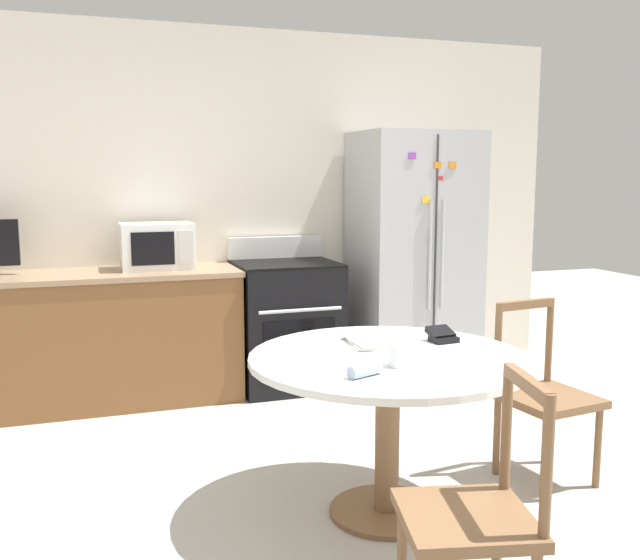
# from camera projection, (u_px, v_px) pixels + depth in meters

# --- Properties ---
(ground_plane) EXTENTS (14.00, 14.00, 0.00)m
(ground_plane) POSITION_uv_depth(u_px,v_px,m) (377.00, 537.00, 3.06)
(ground_plane) COLOR #B2ADA3
(back_wall) EXTENTS (5.20, 0.10, 2.60)m
(back_wall) POSITION_uv_depth(u_px,v_px,m) (238.00, 207.00, 5.35)
(back_wall) COLOR silver
(back_wall) RESTS_ON ground_plane
(kitchen_counter) EXTENTS (2.11, 0.64, 0.90)m
(kitchen_counter) POSITION_uv_depth(u_px,v_px,m) (81.00, 340.00, 4.76)
(kitchen_counter) COLOR brown
(kitchen_counter) RESTS_ON ground_plane
(refrigerator) EXTENTS (0.86, 0.73, 1.86)m
(refrigerator) POSITION_uv_depth(u_px,v_px,m) (413.00, 256.00, 5.42)
(refrigerator) COLOR #B2B5BA
(refrigerator) RESTS_ON ground_plane
(oven_range) EXTENTS (0.72, 0.68, 1.08)m
(oven_range) POSITION_uv_depth(u_px,v_px,m) (286.00, 323.00, 5.19)
(oven_range) COLOR black
(oven_range) RESTS_ON ground_plane
(microwave) EXTENTS (0.49, 0.35, 0.31)m
(microwave) POSITION_uv_depth(u_px,v_px,m) (157.00, 246.00, 4.89)
(microwave) COLOR white
(microwave) RESTS_ON kitchen_counter
(dining_table) EXTENTS (1.25, 1.25, 0.75)m
(dining_table) POSITION_uv_depth(u_px,v_px,m) (388.00, 385.00, 3.18)
(dining_table) COLOR white
(dining_table) RESTS_ON ground_plane
(dining_chair_right) EXTENTS (0.47, 0.47, 0.90)m
(dining_chair_right) POSITION_uv_depth(u_px,v_px,m) (544.00, 396.00, 3.59)
(dining_chair_right) COLOR brown
(dining_chair_right) RESTS_ON ground_plane
(dining_chair_near) EXTENTS (0.51, 0.51, 0.90)m
(dining_chair_near) POSITION_uv_depth(u_px,v_px,m) (475.00, 517.00, 2.32)
(dining_chair_near) COLOR brown
(dining_chair_near) RESTS_ON ground_plane
(candle_glass) EXTENTS (0.08, 0.08, 0.09)m
(candle_glass) POSITION_uv_depth(u_px,v_px,m) (399.00, 358.00, 2.97)
(candle_glass) COLOR silver
(candle_glass) RESTS_ON dining_table
(folded_napkin) EXTENTS (0.16, 0.10, 0.05)m
(folded_napkin) POSITION_uv_depth(u_px,v_px,m) (365.00, 370.00, 2.82)
(folded_napkin) COLOR #A3BCDB
(folded_napkin) RESTS_ON dining_table
(wallet) EXTENTS (0.13, 0.14, 0.07)m
(wallet) POSITION_uv_depth(u_px,v_px,m) (442.00, 336.00, 3.42)
(wallet) COLOR black
(wallet) RESTS_ON dining_table
(mail_stack) EXTENTS (0.28, 0.34, 0.02)m
(mail_stack) POSITION_uv_depth(u_px,v_px,m) (373.00, 341.00, 3.38)
(mail_stack) COLOR white
(mail_stack) RESTS_ON dining_table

